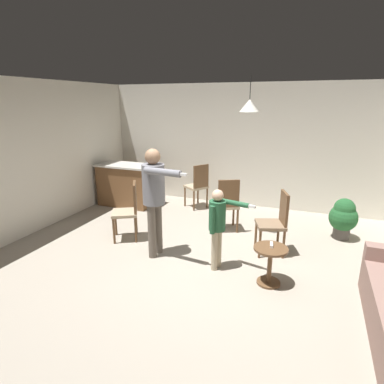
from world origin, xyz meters
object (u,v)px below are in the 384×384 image
(dining_chair_centre_back, at_px, (227,203))
(dining_chair_by_counter, at_px, (198,184))
(potted_plant_corner, at_px, (343,217))
(person_child, at_px, (218,221))
(spare_remote_on_table, at_px, (272,245))
(kitchen_counter, at_px, (126,185))
(dining_chair_spare, at_px, (129,209))
(side_table_by_couch, at_px, (270,261))
(person_adult, at_px, (155,191))
(dining_chair_near_wall, at_px, (275,220))

(dining_chair_centre_back, bearing_deg, dining_chair_by_counter, 106.98)
(dining_chair_by_counter, relative_size, potted_plant_corner, 1.38)
(person_child, relative_size, spare_remote_on_table, 9.04)
(dining_chair_by_counter, xyz_separation_m, potted_plant_corner, (2.91, -0.62, -0.15))
(kitchen_counter, height_order, dining_chair_spare, dining_chair_spare)
(kitchen_counter, bearing_deg, side_table_by_couch, -31.17)
(person_adult, relative_size, potted_plant_corner, 2.30)
(person_adult, xyz_separation_m, dining_chair_near_wall, (1.70, 0.73, -0.49))
(person_adult, xyz_separation_m, person_child, (1.00, -0.05, -0.31))
(person_adult, height_order, dining_chair_near_wall, person_adult)
(side_table_by_couch, distance_m, person_adult, 1.90)
(side_table_by_couch, relative_size, dining_chair_near_wall, 0.52)
(dining_chair_near_wall, height_order, potted_plant_corner, dining_chair_near_wall)
(potted_plant_corner, bearing_deg, dining_chair_centre_back, -168.23)
(dining_chair_by_counter, bearing_deg, side_table_by_couch, -107.99)
(kitchen_counter, distance_m, dining_chair_centre_back, 2.63)
(person_child, distance_m, dining_chair_spare, 1.78)
(person_child, distance_m, dining_chair_near_wall, 1.06)
(dining_chair_spare, bearing_deg, spare_remote_on_table, -131.54)
(dining_chair_centre_back, bearing_deg, side_table_by_couch, -82.33)
(person_child, height_order, dining_chair_near_wall, person_child)
(side_table_by_couch, xyz_separation_m, person_child, (-0.76, 0.14, 0.40))
(dining_chair_by_counter, bearing_deg, dining_chair_near_wall, -96.05)
(potted_plant_corner, height_order, spare_remote_on_table, potted_plant_corner)
(person_child, height_order, dining_chair_centre_back, person_child)
(person_child, relative_size, dining_chair_centre_back, 1.17)
(dining_chair_centre_back, xyz_separation_m, potted_plant_corner, (1.96, 0.41, -0.15))
(potted_plant_corner, bearing_deg, dining_chair_spare, -158.56)
(side_table_by_couch, height_order, dining_chair_spare, dining_chair_spare)
(dining_chair_centre_back, xyz_separation_m, spare_remote_on_table, (0.99, -1.46, -0.01))
(side_table_by_couch, distance_m, potted_plant_corner, 2.15)
(side_table_by_couch, bearing_deg, dining_chair_by_counter, 127.39)
(dining_chair_by_counter, distance_m, dining_chair_near_wall, 2.47)
(side_table_by_couch, xyz_separation_m, dining_chair_centre_back, (-0.99, 1.51, 0.22))
(side_table_by_couch, bearing_deg, potted_plant_corner, 63.07)
(kitchen_counter, distance_m, potted_plant_corner, 4.52)
(person_adult, relative_size, person_child, 1.42)
(side_table_by_couch, xyz_separation_m, spare_remote_on_table, (-0.00, 0.05, 0.21))
(kitchen_counter, relative_size, side_table_by_couch, 2.42)
(side_table_by_couch, bearing_deg, person_adult, 173.91)
(dining_chair_near_wall, distance_m, dining_chair_spare, 2.44)
(dining_chair_by_counter, distance_m, dining_chair_spare, 2.04)
(dining_chair_centre_back, distance_m, dining_chair_spare, 1.75)
(spare_remote_on_table, bearing_deg, dining_chair_centre_back, 124.12)
(dining_chair_spare, height_order, spare_remote_on_table, dining_chair_spare)
(dining_chair_by_counter, xyz_separation_m, dining_chair_near_wall, (1.88, -1.61, 0.00))
(side_table_by_couch, xyz_separation_m, potted_plant_corner, (0.97, 1.91, 0.07))
(person_child, distance_m, potted_plant_corner, 2.50)
(dining_chair_by_counter, height_order, potted_plant_corner, dining_chair_by_counter)
(kitchen_counter, relative_size, dining_chair_spare, 1.26)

